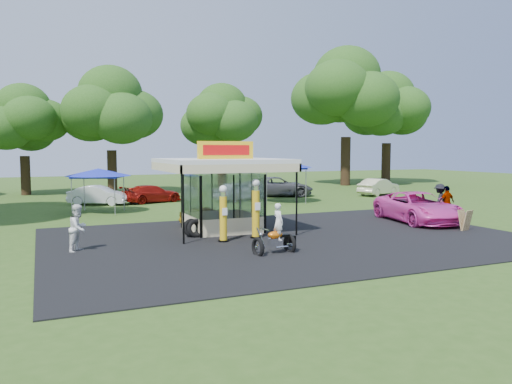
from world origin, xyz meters
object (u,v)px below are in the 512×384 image
gas_pump_right (256,210)px  spectator_east_b (447,202)px  bg_car_b (152,194)px  motorcycle (277,234)px  bg_car_e (379,187)px  gas_pump_left (223,215)px  bg_car_a (99,195)px  bg_car_c (239,191)px  tent_east (282,164)px  bg_car_d (278,187)px  tent_west (98,173)px  gas_station_kiosk (222,193)px  kiosk_car (208,215)px  pink_sedan (418,207)px  spectator_east_a (440,201)px  spectator_west (78,228)px  a_frame_sign (465,220)px

gas_pump_right → spectator_east_b: size_ratio=1.41×
gas_pump_right → bg_car_b: 16.46m
motorcycle → bg_car_e: size_ratio=0.45×
gas_pump_right → gas_pump_left: bearing=-171.1°
spectator_east_b → bg_car_b: spectator_east_b is taller
gas_pump_right → bg_car_e: size_ratio=0.60×
bg_car_a → bg_car_c: (9.95, -1.19, 0.06)m
bg_car_a → bg_car_e: bearing=-66.9°
motorcycle → tent_east: tent_east is taller
bg_car_d → tent_west: bearing=126.1°
bg_car_b → tent_east: size_ratio=1.01×
gas_pump_left → spectator_east_b: 13.80m
gas_station_kiosk → spectator_east_b: bearing=-4.2°
gas_station_kiosk → bg_car_b: size_ratio=1.23×
gas_station_kiosk → motorcycle: bearing=-88.9°
kiosk_car → bg_car_d: 16.13m
tent_west → tent_east: bearing=4.8°
spectator_east_b → gas_station_kiosk: bearing=-9.4°
bg_car_c → pink_sedan: bearing=178.0°
spectator_east_a → bg_car_c: size_ratio=0.45×
gas_pump_right → pink_sedan: gas_pump_right is taller
motorcycle → spectator_west: motorcycle is taller
bg_car_d → tent_east: bearing=173.5°
spectator_west → bg_car_c: spectator_west is taller
gas_station_kiosk → tent_east: bearing=51.6°
gas_station_kiosk → gas_pump_right: bearing=-75.4°
gas_pump_left → spectator_east_a: (13.60, 2.19, -0.17)m
bg_car_d → tent_east: 4.99m
bg_car_a → bg_car_d: (14.16, 0.82, 0.13)m
a_frame_sign → tent_east: tent_east is taller
motorcycle → a_frame_sign: (10.29, 1.07, -0.25)m
pink_sedan → bg_car_b: 18.75m
gas_pump_left → spectator_west: gas_pump_left is taller
gas_station_kiosk → bg_car_c: (5.90, 12.75, -1.05)m
spectator_east_b → bg_car_e: size_ratio=0.43×
bg_car_b → bg_car_d: (10.48, 0.79, 0.16)m
motorcycle → pink_sedan: motorcycle is taller
pink_sedan → tent_west: 18.46m
bg_car_a → motorcycle: bearing=-140.4°
pink_sedan → spectator_east_b: size_ratio=3.15×
gas_pump_right → tent_east: tent_east is taller
bg_car_a → bg_car_b: bg_car_a is taller
gas_pump_left → tent_west: bearing=106.4°
bg_car_e → a_frame_sign: bearing=134.1°
tent_west → bg_car_e: bearing=6.9°
motorcycle → bg_car_c: 19.24m
tent_east → gas_station_kiosk: bearing=-128.4°
pink_sedan → gas_pump_right: bearing=-163.1°
gas_pump_right → bg_car_d: 19.65m
gas_pump_right → pink_sedan: (9.69, 1.02, -0.43)m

